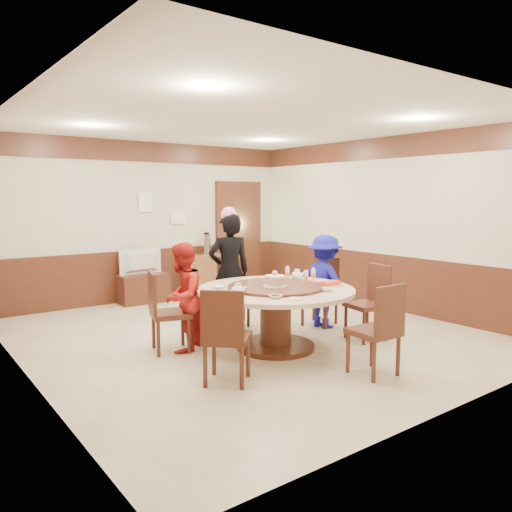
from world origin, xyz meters
TOP-DOWN VIEW (x-y plane):
  - room at (0.01, 0.01)m, footprint 6.00×6.04m
  - banquet_table at (-0.10, -0.71)m, footprint 1.89×1.89m
  - chair_0 at (1.15, -0.20)m, footprint 0.57×0.56m
  - chair_1 at (0.15, 0.57)m, footprint 0.58×0.59m
  - chair_2 at (-1.19, -0.03)m, footprint 0.55×0.55m
  - chair_3 at (-1.20, -1.30)m, footprint 0.62×0.62m
  - chair_4 at (0.16, -2.03)m, footprint 0.46×0.47m
  - chair_5 at (1.11, -1.11)m, footprint 0.51×0.50m
  - person_standing at (-0.04, 0.39)m, footprint 0.68×0.54m
  - person_red at (-1.04, -0.11)m, footprint 0.81×0.79m
  - person_blue at (1.09, -0.34)m, footprint 0.57×0.89m
  - birthday_cake at (-0.14, -0.75)m, footprint 0.28×0.28m
  - teapot_left at (-0.73, -0.83)m, footprint 0.17×0.15m
  - teapot_right at (0.48, -0.45)m, footprint 0.17×0.15m
  - bowl_0 at (-0.66, -0.34)m, footprint 0.14×0.14m
  - bowl_1 at (0.25, -1.24)m, footprint 0.14×0.14m
  - bowl_2 at (-0.48, -1.18)m, footprint 0.14×0.14m
  - bowl_3 at (0.54, -0.88)m, footprint 0.15×0.15m
  - saucer_near at (-0.35, -1.36)m, footprint 0.18×0.18m
  - saucer_far at (0.35, -0.21)m, footprint 0.18×0.18m
  - shrimp_platter at (0.51, -1.03)m, footprint 0.30×0.20m
  - bottle_0 at (0.38, -0.73)m, footprint 0.06×0.06m
  - bottle_1 at (0.59, -0.63)m, footprint 0.06×0.06m
  - bottle_2 at (0.42, -0.31)m, footprint 0.06×0.06m
  - tv_stand at (-0.28, 2.75)m, footprint 0.85×0.45m
  - television at (-0.28, 2.75)m, footprint 0.78×0.13m
  - side_cabinet at (0.98, 2.78)m, footprint 0.80×0.40m
  - thermos at (1.04, 2.78)m, footprint 0.15×0.15m
  - notice_left at (-0.10, 2.96)m, footprint 0.25×0.00m
  - notice_right at (0.55, 2.96)m, footprint 0.30×0.00m

SIDE VIEW (x-z plane):
  - tv_stand at x=-0.28m, z-range 0.00..0.50m
  - chair_0 at x=1.15m, z-range -0.18..0.79m
  - chair_1 at x=0.15m, z-range -0.18..0.79m
  - chair_2 at x=-1.19m, z-range -0.18..0.79m
  - chair_3 at x=-1.20m, z-range -0.18..0.79m
  - chair_4 at x=0.16m, z-range -0.18..0.79m
  - chair_5 at x=1.11m, z-range -0.18..0.79m
  - side_cabinet at x=0.98m, z-range 0.00..0.75m
  - banquet_table at x=-0.10m, z-range 0.14..0.92m
  - person_red at x=-1.04m, z-range 0.00..1.31m
  - person_blue at x=1.09m, z-range 0.00..1.31m
  - television at x=-0.28m, z-range 0.50..0.95m
  - saucer_near at x=-0.35m, z-range 0.75..0.76m
  - saucer_far at x=0.35m, z-range 0.75..0.76m
  - bowl_0 at x=-0.66m, z-range 0.75..0.78m
  - bowl_2 at x=-0.48m, z-range 0.75..0.78m
  - bowl_1 at x=0.25m, z-range 0.75..0.79m
  - bowl_3 at x=0.54m, z-range 0.75..0.80m
  - shrimp_platter at x=0.51m, z-range 0.75..0.81m
  - person_standing at x=-0.04m, z-range 0.00..1.62m
  - teapot_left at x=-0.73m, z-range 0.75..0.87m
  - teapot_right at x=0.48m, z-range 0.75..0.87m
  - bottle_0 at x=0.38m, z-range 0.75..0.91m
  - bottle_1 at x=0.59m, z-range 0.75..0.91m
  - bottle_2 at x=0.42m, z-range 0.75..0.91m
  - birthday_cake at x=-0.14m, z-range 0.75..0.94m
  - thermos at x=1.04m, z-range 0.75..1.13m
  - room at x=0.01m, z-range -0.34..2.50m
  - notice_right at x=0.55m, z-range 1.34..1.56m
  - notice_left at x=-0.10m, z-range 1.57..1.93m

